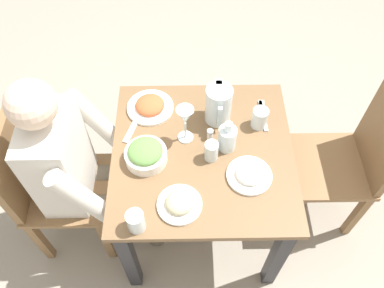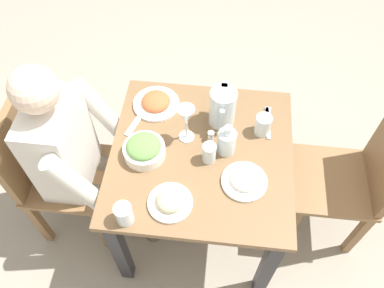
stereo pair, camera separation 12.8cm
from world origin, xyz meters
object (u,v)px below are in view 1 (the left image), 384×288
water_pitcher (218,105)px  plate_rice_curry (150,106)px  chair_far (350,160)px  water_glass_far_left (136,221)px  oil_carafe (227,139)px  chair_near (48,184)px  plate_beans (179,203)px  dining_table (202,168)px  plate_yoghurt (249,174)px  wine_glass (185,118)px  salt_shaker (210,134)px  diner_near (83,168)px  salad_bowl (146,154)px  water_glass_near_right (211,151)px  water_glass_far_right (260,118)px

water_pitcher → plate_rice_curry: water_pitcher is taller
chair_far → water_glass_far_left: 1.13m
oil_carafe → chair_near: bearing=-86.0°
water_pitcher → plate_beans: water_pitcher is taller
dining_table → plate_yoghurt: plate_yoghurt is taller
wine_glass → water_glass_far_left: bearing=-24.1°
water_glass_far_left → salt_shaker: (-0.42, 0.30, -0.02)m
chair_far → water_pitcher: 0.74m
chair_near → chair_far: bearing=94.5°
oil_carafe → salt_shaker: (-0.05, -0.07, -0.03)m
plate_rice_curry → wine_glass: 0.27m
dining_table → diner_near: 0.54m
water_pitcher → oil_carafe: water_pitcher is taller
dining_table → plate_beans: plate_beans is taller
plate_beans → wine_glass: wine_glass is taller
wine_glass → chair_near: bearing=-80.5°
salad_bowl → water_glass_far_left: water_glass_far_left is taller
water_pitcher → water_glass_near_right: 0.23m
oil_carafe → plate_yoghurt: bearing=29.0°
dining_table → water_pitcher: size_ratio=4.23×
plate_beans → plate_yoghurt: bearing=114.0°
chair_near → chair_far: size_ratio=1.00×
diner_near → chair_far: bearing=95.2°
dining_table → salt_shaker: size_ratio=14.88×
plate_rice_curry → water_glass_far_right: bearing=78.1°
water_glass_far_left → salt_shaker: water_glass_far_left is taller
chair_far → diner_near: diner_near is taller
salad_bowl → water_glass_near_right: water_glass_near_right is taller
water_glass_far_left → water_glass_near_right: bearing=136.5°
chair_near → diner_near: diner_near is taller
water_glass_far_right → chair_far: bearing=82.4°
chair_near → chair_far: 1.49m
dining_table → water_glass_far_right: bearing=119.4°
diner_near → plate_beans: (0.23, 0.44, 0.09)m
diner_near → water_glass_near_right: diner_near is taller
plate_yoghurt → water_pitcher: bearing=-159.8°
oil_carafe → diner_near: bearing=-84.7°
water_glass_far_left → wine_glass: bearing=155.9°
dining_table → salt_shaker: 0.18m
water_glass_far_right → salt_shaker: size_ratio=1.85×
chair_far → plate_yoghurt: (0.21, -0.55, 0.23)m
plate_beans → salad_bowl: bearing=-147.3°
water_pitcher → plate_rice_curry: bearing=-101.4°
water_pitcher → diner_near: bearing=-70.1°
oil_carafe → salt_shaker: bearing=-124.4°
diner_near → water_glass_far_right: 0.83m
chair_near → salt_shaker: (-0.11, 0.78, 0.24)m
diner_near → salt_shaker: diner_near is taller
dining_table → plate_yoghurt: size_ratio=4.16×
chair_near → water_pitcher: size_ratio=4.57×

